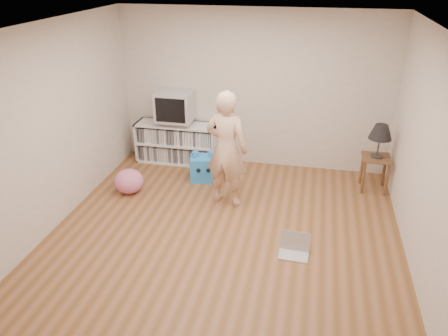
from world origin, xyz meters
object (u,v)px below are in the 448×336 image
laptop (294,248)px  media_unit (177,142)px  dvd_deck (176,122)px  plush_blue (204,168)px  plush_pink (129,181)px  side_table (375,165)px  crt_tv (175,106)px  table_lamp (381,133)px  person (227,149)px

laptop → media_unit: bearing=136.2°
media_unit → dvd_deck: bearing=-90.0°
laptop → plush_blue: (-1.57, 1.68, 0.14)m
dvd_deck → plush_pink: (-0.37, -1.25, -0.55)m
side_table → plush_blue: bearing=-175.1°
crt_tv → side_table: 3.35m
plush_pink → media_unit: bearing=73.6°
dvd_deck → side_table: dvd_deck is taller
table_lamp → media_unit: bearing=173.3°
crt_tv → laptop: (2.21, -2.28, -0.95)m
side_table → plush_pink: side_table is taller
dvd_deck → plush_blue: size_ratio=0.92×
crt_tv → person: size_ratio=0.35×
media_unit → table_lamp: 3.35m
side_table → plush_pink: bearing=-166.4°
media_unit → person: person is taller
crt_tv → media_unit: bearing=90.0°
media_unit → plush_blue: (0.63, -0.61, -0.14)m
side_table → laptop: (-1.07, -1.91, -0.35)m
table_lamp → crt_tv: bearing=173.6°
side_table → person: (-2.14, -0.87, 0.43)m
dvd_deck → crt_tv: crt_tv is taller
media_unit → laptop: (2.21, -2.30, -0.28)m
dvd_deck → plush_pink: dvd_deck is taller
plush_pink → crt_tv: bearing=73.4°
person → plush_pink: bearing=13.3°
dvd_deck → person: (1.14, -1.24, 0.11)m
dvd_deck → laptop: (2.21, -2.28, -0.67)m
table_lamp → plush_pink: bearing=-166.4°
media_unit → person: 1.77m
laptop → plush_pink: 2.78m
media_unit → side_table: size_ratio=2.55×
crt_tv → plush_blue: 1.19m
crt_tv → laptop: crt_tv is taller
table_lamp → dvd_deck: bearing=173.6°
side_table → plush_blue: size_ratio=1.13×
dvd_deck → crt_tv: size_ratio=0.75×
person → plush_pink: 1.65m
crt_tv → side_table: crt_tv is taller
laptop → person: bearing=138.0°
media_unit → person: bearing=-47.7°
table_lamp → plush_blue: 2.75m
dvd_deck → laptop: bearing=-45.9°
side_table → person: size_ratio=0.32×
media_unit → dvd_deck: (0.00, -0.02, 0.39)m
media_unit → plush_pink: bearing=-106.4°
person → crt_tv: bearing=-34.4°
side_table → table_lamp: (0.00, 0.00, 0.53)m
person → plush_blue: person is taller
laptop → plush_blue: 2.31m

